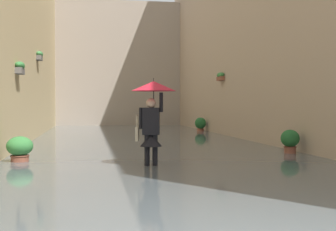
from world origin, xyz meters
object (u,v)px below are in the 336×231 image
object	(u,v)px
potted_plant_far_right	(20,149)
person_wading	(152,106)
potted_plant_mid_left	(200,124)
potted_plant_near_left	(290,141)

from	to	relation	value
potted_plant_far_right	person_wading	bearing A→B (deg)	157.16
person_wading	potted_plant_mid_left	distance (m)	13.61
potted_plant_near_left	potted_plant_far_right	bearing A→B (deg)	5.50
potted_plant_far_right	potted_plant_mid_left	xyz separation A→B (m)	(-7.29, -11.61, 0.05)
person_wading	potted_plant_far_right	distance (m)	3.48
potted_plant_far_right	potted_plant_mid_left	world-z (taller)	potted_plant_mid_left
person_wading	potted_plant_near_left	size ratio (longest dim) A/B	2.66
potted_plant_far_right	potted_plant_mid_left	bearing A→B (deg)	-122.13
person_wading	potted_plant_near_left	world-z (taller)	person_wading
potted_plant_far_right	potted_plant_near_left	distance (m)	7.29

